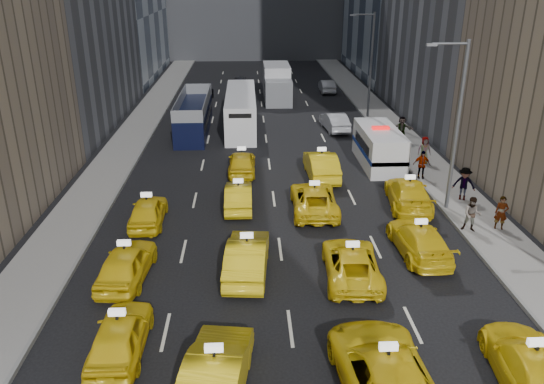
{
  "coord_description": "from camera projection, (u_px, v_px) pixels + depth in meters",
  "views": [
    {
      "loc": [
        -1.42,
        -13.84,
        11.89
      ],
      "look_at": [
        -0.28,
        10.15,
        2.0
      ],
      "focal_mm": 35.0,
      "sensor_mm": 36.0,
      "label": 1
    }
  ],
  "objects": [
    {
      "name": "pedestrian_4",
      "position": [
        424.0,
        150.0,
        35.29
      ],
      "size": [
        0.89,
        0.49,
        1.8
      ],
      "primitive_type": "imported",
      "rotation": [
        0.0,
        0.0,
        -0.01
      ],
      "color": "gray",
      "rests_on": "sidewalk_east"
    },
    {
      "name": "taxi_14",
      "position": [
        314.0,
        199.0,
        28.45
      ],
      "size": [
        2.48,
        5.16,
        1.42
      ],
      "primitive_type": "imported",
      "rotation": [
        0.0,
        0.0,
        3.11
      ],
      "color": "yellow",
      "rests_on": "ground"
    },
    {
      "name": "taxi_4",
      "position": [
        120.0,
        336.0,
        17.68
      ],
      "size": [
        1.72,
        4.21,
        1.43
      ],
      "primitive_type": "imported",
      "rotation": [
        0.0,
        0.0,
        3.13
      ],
      "color": "yellow",
      "rests_on": "ground"
    },
    {
      "name": "taxi_16",
      "position": [
        242.0,
        162.0,
        33.91
      ],
      "size": [
        1.79,
        4.3,
        1.46
      ],
      "primitive_type": "imported",
      "rotation": [
        0.0,
        0.0,
        3.13
      ],
      "color": "yellow",
      "rests_on": "ground"
    },
    {
      "name": "pedestrian_1",
      "position": [
        472.0,
        214.0,
        25.85
      ],
      "size": [
        0.98,
        0.77,
        1.78
      ],
      "primitive_type": "imported",
      "rotation": [
        0.0,
        0.0,
        -0.4
      ],
      "color": "gray",
      "rests_on": "sidewalk_east"
    },
    {
      "name": "misc_car_3",
      "position": [
        241.0,
        83.0,
        58.87
      ],
      "size": [
        2.02,
        4.48,
        1.49
      ],
      "primitive_type": "imported",
      "rotation": [
        0.0,
        0.0,
        3.2
      ],
      "color": "black",
      "rests_on": "ground"
    },
    {
      "name": "nypd_van",
      "position": [
        379.0,
        147.0,
        35.3
      ],
      "size": [
        2.52,
        6.2,
        2.64
      ],
      "rotation": [
        0.0,
        0.0,
        -0.02
      ],
      "color": "silver",
      "rests_on": "ground"
    },
    {
      "name": "city_bus",
      "position": [
        241.0,
        110.0,
        43.86
      ],
      "size": [
        3.48,
        11.55,
        2.94
      ],
      "rotation": [
        0.0,
        0.0,
        -0.1
      ],
      "color": "white",
      "rests_on": "ground"
    },
    {
      "name": "taxi_12",
      "position": [
        148.0,
        211.0,
        27.01
      ],
      "size": [
        1.7,
        4.12,
        1.4
      ],
      "primitive_type": "imported",
      "rotation": [
        0.0,
        0.0,
        3.16
      ],
      "color": "yellow",
      "rests_on": "ground"
    },
    {
      "name": "box_truck",
      "position": [
        277.0,
        83.0,
        53.44
      ],
      "size": [
        2.93,
        7.64,
        3.44
      ],
      "rotation": [
        0.0,
        0.0,
        0.05
      ],
      "color": "silver",
      "rests_on": "ground"
    },
    {
      "name": "pedestrian_2",
      "position": [
        464.0,
        184.0,
        29.49
      ],
      "size": [
        1.32,
        0.93,
        1.89
      ],
      "primitive_type": "imported",
      "rotation": [
        0.0,
        0.0,
        -0.39
      ],
      "color": "gray",
      "rests_on": "sidewalk_east"
    },
    {
      "name": "misc_car_2",
      "position": [
        273.0,
        85.0,
        58.07
      ],
      "size": [
        2.37,
        4.87,
        1.37
      ],
      "primitive_type": "imported",
      "rotation": [
        0.0,
        0.0,
        3.04
      ],
      "color": "slate",
      "rests_on": "ground"
    },
    {
      "name": "taxi_17",
      "position": [
        321.0,
        165.0,
        33.2
      ],
      "size": [
        1.85,
        5.01,
        1.64
      ],
      "primitive_type": "imported",
      "rotation": [
        0.0,
        0.0,
        3.17
      ],
      "color": "yellow",
      "rests_on": "ground"
    },
    {
      "name": "double_decker",
      "position": [
        194.0,
        114.0,
        42.67
      ],
      "size": [
        2.73,
        10.1,
        2.91
      ],
      "rotation": [
        0.0,
        0.0,
        -0.05
      ],
      "color": "black",
      "rests_on": "ground"
    },
    {
      "name": "taxi_11",
      "position": [
        419.0,
        240.0,
        24.09
      ],
      "size": [
        2.15,
        4.93,
        1.41
      ],
      "primitive_type": "imported",
      "rotation": [
        0.0,
        0.0,
        3.18
      ],
      "color": "yellow",
      "rests_on": "ground"
    },
    {
      "name": "sidewalk_west",
      "position": [
        128.0,
        143.0,
        39.98
      ],
      "size": [
        3.0,
        90.0,
        0.15
      ],
      "primitive_type": "cube",
      "color": "gray",
      "rests_on": "ground"
    },
    {
      "name": "taxi_13",
      "position": [
        239.0,
        196.0,
        28.88
      ],
      "size": [
        1.44,
        4.14,
        1.36
      ],
      "primitive_type": "imported",
      "rotation": [
        0.0,
        0.0,
        3.14
      ],
      "color": "yellow",
      "rests_on": "ground"
    },
    {
      "name": "pedestrian_3",
      "position": [
        422.0,
        165.0,
        32.6
      ],
      "size": [
        1.09,
        0.58,
        1.78
      ],
      "primitive_type": "imported",
      "rotation": [
        0.0,
        0.0,
        -0.1
      ],
      "color": "gray",
      "rests_on": "sidewalk_east"
    },
    {
      "name": "taxi_8",
      "position": [
        126.0,
        263.0,
        22.04
      ],
      "size": [
        2.13,
        4.52,
        1.49
      ],
      "primitive_type": "imported",
      "rotation": [
        0.0,
        0.0,
        3.06
      ],
      "color": "yellow",
      "rests_on": "ground"
    },
    {
      "name": "streetlight_far",
      "position": [
        370.0,
        62.0,
        45.46
      ],
      "size": [
        2.15,
        0.22,
        9.0
      ],
      "color": "#595B60",
      "rests_on": "ground"
    },
    {
      "name": "curb_east",
      "position": [
        384.0,
        140.0,
        40.83
      ],
      "size": [
        0.15,
        90.0,
        0.18
      ],
      "primitive_type": "cube",
      "color": "slate",
      "rests_on": "ground"
    },
    {
      "name": "taxi_5",
      "position": [
        215.0,
        376.0,
        15.77
      ],
      "size": [
        2.39,
        5.12,
        1.63
      ],
      "primitive_type": "imported",
      "rotation": [
        0.0,
        0.0,
        3.0
      ],
      "color": "yellow",
      "rests_on": "ground"
    },
    {
      "name": "misc_car_0",
      "position": [
        334.0,
        121.0,
        43.36
      ],
      "size": [
        2.02,
        4.59,
        1.47
      ],
      "primitive_type": "imported",
      "rotation": [
        0.0,
        0.0,
        3.25
      ],
      "color": "#B2B4BB",
      "rests_on": "ground"
    },
    {
      "name": "taxi_10",
      "position": [
        352.0,
        263.0,
        22.23
      ],
      "size": [
        2.52,
        4.95,
        1.34
      ],
      "primitive_type": "imported",
      "rotation": [
        0.0,
        0.0,
        3.08
      ],
      "color": "yellow",
      "rests_on": "ground"
    },
    {
      "name": "taxi_7",
      "position": [
        531.0,
        367.0,
        16.24
      ],
      "size": [
        2.62,
        5.22,
        1.45
      ],
      "primitive_type": "imported",
      "rotation": [
        0.0,
        0.0,
        3.02
      ],
      "color": "yellow",
      "rests_on": "ground"
    },
    {
      "name": "streetlight_near",
      "position": [
        455.0,
        122.0,
        26.99
      ],
      "size": [
        2.15,
        0.22,
        9.0
      ],
      "color": "#595B60",
      "rests_on": "ground"
    },
    {
      "name": "misc_car_4",
      "position": [
        327.0,
        86.0,
        57.36
      ],
      "size": [
        1.45,
        4.14,
        1.36
      ],
      "primitive_type": "imported",
      "rotation": [
        0.0,
        0.0,
        3.14
      ],
      "color": "#96989D",
      "rests_on": "ground"
    },
    {
      "name": "taxi_15",
      "position": [
        408.0,
        194.0,
        29.0
      ],
      "size": [
        2.77,
        5.47,
        1.52
      ],
      "primitive_type": "imported",
      "rotation": [
        0.0,
        0.0,
        3.02
      ],
      "color": "yellow",
      "rests_on": "ground"
    },
    {
      "name": "sidewalk_east",
      "position": [
        402.0,
        139.0,
        40.9
      ],
      "size": [
        3.0,
        90.0,
        0.15
      ],
      "primitive_type": "cube",
      "color": "gray",
      "rests_on": "ground"
    },
    {
      "name": "misc_car_1",
      "position": [
        200.0,
        94.0,
        53.42
      ],
      "size": [
        2.63,
        5.27,
        1.43
      ],
      "primitive_type": "imported",
      "rotation": [
        0.0,
        0.0,
        3.09
      ],
      "color": "black",
      "rests_on": "ground"
    },
    {
      "name": "ground",
      "position": [
        295.0,
        366.0,
        17.37
      ],
      "size": [
        160.0,
        160.0,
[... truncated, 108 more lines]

